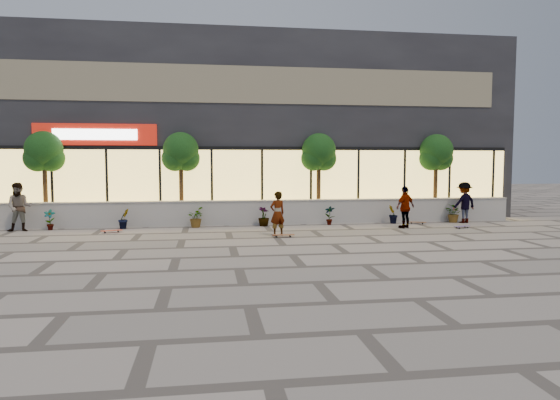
{
  "coord_description": "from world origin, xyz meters",
  "views": [
    {
      "loc": [
        -2.38,
        -13.95,
        2.7
      ],
      "look_at": [
        0.18,
        3.65,
        1.3
      ],
      "focal_mm": 32.0,
      "sensor_mm": 36.0,
      "label": 1
    }
  ],
  "objects": [
    {
      "name": "tree_mideast",
      "position": [
        2.5,
        7.7,
        2.99
      ],
      "size": [
        1.6,
        1.5,
        3.92
      ],
      "color": "#463019",
      "rests_on": "ground"
    },
    {
      "name": "shrub_d",
      "position": [
        -0.1,
        6.45,
        0.41
      ],
      "size": [
        0.64,
        0.64,
        0.81
      ],
      "primitive_type": "imported",
      "rotation": [
        0.0,
        0.0,
        2.46
      ],
      "color": "black",
      "rests_on": "ground"
    },
    {
      "name": "ground",
      "position": [
        0.0,
        0.0,
        0.0
      ],
      "size": [
        80.0,
        80.0,
        0.0
      ],
      "primitive_type": "plane",
      "color": "#A1958B",
      "rests_on": "ground"
    },
    {
      "name": "shrub_e",
      "position": [
        2.7,
        6.45,
        0.41
      ],
      "size": [
        0.46,
        0.35,
        0.81
      ],
      "primitive_type": "imported",
      "rotation": [
        0.0,
        0.0,
        3.28
      ],
      "color": "black",
      "rests_on": "ground"
    },
    {
      "name": "shrub_a",
      "position": [
        -8.5,
        6.45,
        0.41
      ],
      "size": [
        0.43,
        0.29,
        0.81
      ],
      "primitive_type": "imported",
      "color": "black",
      "rests_on": "ground"
    },
    {
      "name": "tree_east",
      "position": [
        8.0,
        7.7,
        2.99
      ],
      "size": [
        1.6,
        1.5,
        3.92
      ],
      "color": "#463019",
      "rests_on": "ground"
    },
    {
      "name": "skateboard_center",
      "position": [
        0.25,
        3.34,
        0.08
      ],
      "size": [
        0.8,
        0.21,
        0.1
      ],
      "rotation": [
        0.0,
        0.0,
        0.0
      ],
      "color": "brown",
      "rests_on": "ground"
    },
    {
      "name": "shrub_g",
      "position": [
        8.3,
        6.45,
        0.41
      ],
      "size": [
        0.77,
        0.84,
        0.81
      ],
      "primitive_type": "imported",
      "rotation": [
        0.0,
        0.0,
        4.92
      ],
      "color": "black",
      "rests_on": "ground"
    },
    {
      "name": "skater_center",
      "position": [
        0.09,
        3.73,
        0.8
      ],
      "size": [
        0.69,
        0.57,
        1.61
      ],
      "primitive_type": "imported",
      "rotation": [
        0.0,
        0.0,
        3.52
      ],
      "color": "silver",
      "rests_on": "ground"
    },
    {
      "name": "skateboard_left",
      "position": [
        -5.98,
        5.37,
        0.08
      ],
      "size": [
        0.8,
        0.45,
        0.09
      ],
      "rotation": [
        0.0,
        0.0,
        0.34
      ],
      "color": "#C23E24",
      "rests_on": "ground"
    },
    {
      "name": "skateboard_right_far",
      "position": [
        7.71,
        4.64,
        0.08
      ],
      "size": [
        0.77,
        0.44,
        0.09
      ],
      "rotation": [
        0.0,
        0.0,
        0.35
      ],
      "color": "#564782",
      "rests_on": "ground"
    },
    {
      "name": "retail_building",
      "position": [
        -0.0,
        12.49,
        4.25
      ],
      "size": [
        24.0,
        9.17,
        8.5
      ],
      "color": "black",
      "rests_on": "ground"
    },
    {
      "name": "tree_midwest",
      "position": [
        -3.5,
        7.7,
        2.99
      ],
      "size": [
        1.6,
        1.5,
        3.92
      ],
      "color": "#463019",
      "rests_on": "ground"
    },
    {
      "name": "shrub_f",
      "position": [
        5.5,
        6.45,
        0.41
      ],
      "size": [
        0.55,
        0.57,
        0.81
      ],
      "primitive_type": "imported",
      "rotation": [
        0.0,
        0.0,
        4.1
      ],
      "color": "black",
      "rests_on": "ground"
    },
    {
      "name": "skateboard_right_near",
      "position": [
        6.48,
        6.2,
        0.08
      ],
      "size": [
        0.78,
        0.47,
        0.09
      ],
      "rotation": [
        0.0,
        0.0,
        -0.39
      ],
      "color": "brown",
      "rests_on": "ground"
    },
    {
      "name": "shrub_b",
      "position": [
        -5.7,
        6.45,
        0.41
      ],
      "size": [
        0.57,
        0.57,
        0.81
      ],
      "primitive_type": "imported",
      "rotation": [
        0.0,
        0.0,
        0.82
      ],
      "color": "black",
      "rests_on": "ground"
    },
    {
      "name": "tree_west",
      "position": [
        -9.0,
        7.7,
        2.99
      ],
      "size": [
        1.6,
        1.5,
        3.92
      ],
      "color": "#463019",
      "rests_on": "ground"
    },
    {
      "name": "skater_left",
      "position": [
        -9.5,
        6.19,
        0.94
      ],
      "size": [
        1.0,
        0.82,
        1.87
      ],
      "primitive_type": "imported",
      "rotation": [
        0.0,
        0.0,
        0.13
      ],
      "color": "#8F775C",
      "rests_on": "ground"
    },
    {
      "name": "shrub_c",
      "position": [
        -2.9,
        6.45,
        0.41
      ],
      "size": [
        0.68,
        0.77,
        0.81
      ],
      "primitive_type": "imported",
      "rotation": [
        0.0,
        0.0,
        1.64
      ],
      "color": "black",
      "rests_on": "ground"
    },
    {
      "name": "planter_wall",
      "position": [
        0.0,
        7.0,
        0.52
      ],
      "size": [
        22.0,
        0.42,
        1.04
      ],
      "color": "#B8B6AF",
      "rests_on": "ground"
    },
    {
      "name": "skater_right_far",
      "position": [
        8.67,
        6.3,
        0.89
      ],
      "size": [
        1.29,
        0.95,
        1.78
      ],
      "primitive_type": "imported",
      "rotation": [
        0.0,
        0.0,
        3.42
      ],
      "color": "maroon",
      "rests_on": "ground"
    },
    {
      "name": "skater_right_near",
      "position": [
        5.46,
        5.05,
        0.84
      ],
      "size": [
        1.07,
        0.82,
        1.69
      ],
      "primitive_type": "imported",
      "rotation": [
        0.0,
        0.0,
        3.62
      ],
      "color": "silver",
      "rests_on": "ground"
    }
  ]
}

